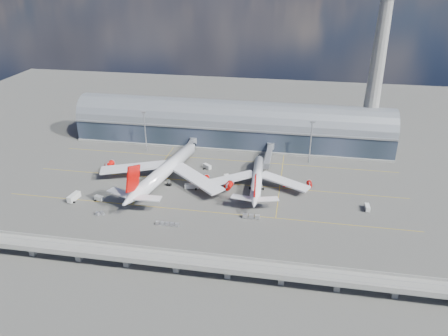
% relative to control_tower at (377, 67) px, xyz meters
% --- Properties ---
extents(ground, '(500.00, 500.00, 0.00)m').
position_rel_control_tower_xyz_m(ground, '(-85.00, -83.00, -51.64)').
color(ground, '#474744').
rests_on(ground, ground).
extents(taxi_lines, '(200.00, 80.12, 0.01)m').
position_rel_control_tower_xyz_m(taxi_lines, '(-85.00, -60.89, -51.63)').
color(taxi_lines, gold).
rests_on(taxi_lines, ground).
extents(terminal, '(200.00, 30.00, 28.00)m').
position_rel_control_tower_xyz_m(terminal, '(-85.00, -5.01, -40.30)').
color(terminal, '#212B38').
rests_on(terminal, ground).
extents(control_tower, '(19.00, 19.00, 103.00)m').
position_rel_control_tower_xyz_m(control_tower, '(0.00, 0.00, 0.00)').
color(control_tower, gray).
rests_on(control_tower, ground).
extents(guideway, '(220.00, 8.50, 7.20)m').
position_rel_control_tower_xyz_m(guideway, '(-85.00, -138.00, -46.34)').
color(guideway, gray).
rests_on(guideway, ground).
extents(floodlight_mast_left, '(3.00, 0.70, 25.70)m').
position_rel_control_tower_xyz_m(floodlight_mast_left, '(-135.00, -28.00, -38.00)').
color(floodlight_mast_left, gray).
rests_on(floodlight_mast_left, ground).
extents(floodlight_mast_right, '(3.00, 0.70, 25.70)m').
position_rel_control_tower_xyz_m(floodlight_mast_right, '(-35.00, -28.00, -38.00)').
color(floodlight_mast_right, gray).
rests_on(floodlight_mast_right, ground).
extents(airliner_left, '(74.80, 78.75, 24.10)m').
position_rel_control_tower_xyz_m(airliner_left, '(-111.12, -68.08, -44.75)').
color(airliner_left, white).
rests_on(airliner_left, ground).
extents(airliner_right, '(57.11, 59.69, 18.94)m').
position_rel_control_tower_xyz_m(airliner_right, '(-61.88, -64.71, -46.73)').
color(airliner_right, white).
rests_on(airliner_right, ground).
extents(jet_bridge_left, '(4.40, 28.00, 7.25)m').
position_rel_control_tower_xyz_m(jet_bridge_left, '(-107.13, -29.88, -46.46)').
color(jet_bridge_left, gray).
rests_on(jet_bridge_left, ground).
extents(jet_bridge_right, '(4.40, 32.00, 7.25)m').
position_rel_control_tower_xyz_m(jet_bridge_right, '(-58.47, -31.82, -46.46)').
color(jet_bridge_right, gray).
rests_on(jet_bridge_right, ground).
extents(service_truck_0, '(3.70, 8.30, 3.32)m').
position_rel_control_tower_xyz_m(service_truck_0, '(-149.96, -93.76, -49.92)').
color(service_truck_0, silver).
rests_on(service_truck_0, ground).
extents(service_truck_1, '(4.68, 3.04, 2.50)m').
position_rel_control_tower_xyz_m(service_truck_1, '(-137.65, -91.81, -50.38)').
color(service_truck_1, silver).
rests_on(service_truck_1, ground).
extents(service_truck_2, '(7.74, 3.79, 2.70)m').
position_rel_control_tower_xyz_m(service_truck_2, '(-95.25, -71.61, -50.23)').
color(service_truck_2, silver).
rests_on(service_truck_2, ground).
extents(service_truck_3, '(2.37, 5.37, 2.56)m').
position_rel_control_tower_xyz_m(service_truck_3, '(-7.52, -78.12, -50.33)').
color(service_truck_3, silver).
rests_on(service_truck_3, ground).
extents(service_truck_4, '(4.44, 6.07, 3.20)m').
position_rel_control_tower_xyz_m(service_truck_4, '(-78.42, -60.12, -50.02)').
color(service_truck_4, silver).
rests_on(service_truck_4, ground).
extents(service_truck_5, '(5.43, 4.92, 2.57)m').
position_rel_control_tower_xyz_m(service_truck_5, '(-92.33, -46.67, -50.32)').
color(service_truck_5, silver).
rests_on(service_truck_5, ground).
extents(cargo_train_0, '(4.55, 2.55, 1.47)m').
position_rel_control_tower_xyz_m(cargo_train_0, '(-131.50, -104.58, -50.87)').
color(cargo_train_0, gray).
rests_on(cargo_train_0, ground).
extents(cargo_train_1, '(11.00, 1.49, 1.46)m').
position_rel_control_tower_xyz_m(cargo_train_1, '(-97.74, -107.67, -50.88)').
color(cargo_train_1, gray).
rests_on(cargo_train_1, ground).
extents(cargo_train_2, '(8.30, 1.80, 1.85)m').
position_rel_control_tower_xyz_m(cargo_train_2, '(-61.18, -95.17, -50.67)').
color(cargo_train_2, gray).
rests_on(cargo_train_2, ground).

